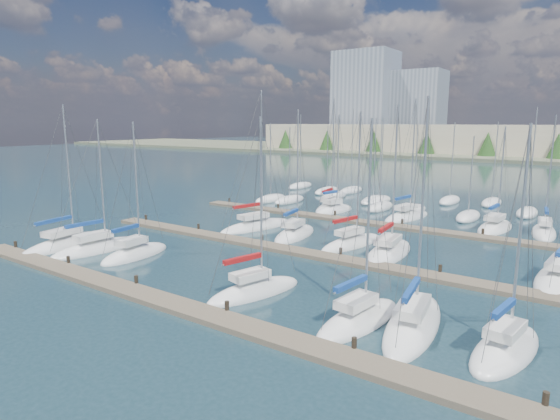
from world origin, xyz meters
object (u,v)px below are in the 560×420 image
Objects in this scene: sailboat_p at (407,217)px; sailboat_a at (67,244)px; sailboat_c at (135,254)px; sailboat_d at (254,291)px; sailboat_r at (544,232)px; sailboat_j at (295,234)px; sailboat_i at (257,226)px; sailboat_b at (99,248)px; sailboat_f at (413,324)px; sailboat_e at (359,320)px; sailboat_o at (334,210)px; sailboat_k at (352,243)px; sailboat_g at (505,349)px; sailboat_q at (495,228)px; sailboat_n at (330,207)px; sailboat_l at (389,252)px.

sailboat_a is at bearing -116.03° from sailboat_p.
sailboat_c is (-13.05, -27.88, -0.00)m from sailboat_p.
sailboat_c is 13.49m from sailboat_d.
sailboat_r is at bearing 40.51° from sailboat_c.
sailboat_j is 5.21m from sailboat_i.
sailboat_r is at bearing 47.47° from sailboat_b.
sailboat_e is at bearing -164.68° from sailboat_f.
sailboat_p is 1.15× the size of sailboat_r.
sailboat_f is (2.65, 1.16, -0.01)m from sailboat_e.
sailboat_o is at bearing 123.22° from sailboat_d.
sailboat_k reaches higher than sailboat_c.
sailboat_b is 32.21m from sailboat_g.
sailboat_p is 1.13× the size of sailboat_k.
sailboat_n is at bearing -176.57° from sailboat_q.
sailboat_b is 0.80× the size of sailboat_i.
sailboat_e is 14.43m from sailboat_l.
sailboat_d is at bearing -62.62° from sailboat_o.
sailboat_d is at bearing -169.22° from sailboat_g.
sailboat_b is 0.93× the size of sailboat_j.
sailboat_n is at bearing 127.08° from sailboat_l.
sailboat_l is (24.83, 13.80, -0.00)m from sailboat_a.
sailboat_o is at bearing 135.52° from sailboat_k.
sailboat_n reaches higher than sailboat_j.
sailboat_f is 1.03× the size of sailboat_o.
sailboat_n is 10.08m from sailboat_p.
sailboat_k is 14.54m from sailboat_d.
sailboat_l is (-3.83, 13.91, -0.01)m from sailboat_e.
sailboat_b is 17.49m from sailboat_d.
sailboat_f reaches higher than sailboat_j.
sailboat_j reaches higher than sailboat_o.
sailboat_p is at bearing 112.28° from sailboat_e.
sailboat_e is at bearing 2.98° from sailboat_b.
sailboat_j is at bearing 170.10° from sailboat_l.
sailboat_o is at bearing 117.39° from sailboat_f.
sailboat_r is (23.97, 0.01, -0.00)m from sailboat_n.
sailboat_j is at bearing 6.80° from sailboat_i.
sailboat_n is 19.59m from sailboat_q.
sailboat_g is at bearing -39.46° from sailboat_o.
sailboat_f is (31.32, 1.04, 0.00)m from sailboat_a.
sailboat_n reaches higher than sailboat_f.
sailboat_a is 7.88m from sailboat_c.
sailboat_p is at bearing -177.44° from sailboat_q.
sailboat_a is at bearing -172.94° from sailboat_e.
sailboat_p reaches higher than sailboat_r.
sailboat_r reaches higher than sailboat_b.
sailboat_e is 30.02m from sailboat_r.
sailboat_f reaches higher than sailboat_g.
sailboat_i reaches higher than sailboat_f.
sailboat_f reaches higher than sailboat_o.
sailboat_g is at bearing -43.41° from sailboat_j.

